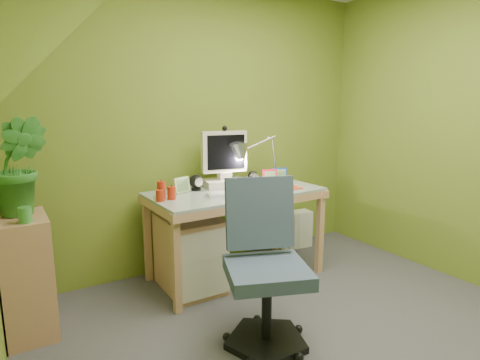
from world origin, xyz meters
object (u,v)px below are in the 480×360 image
radiator (293,230)px  monitor (224,157)px  desk (236,234)px  potted_plant (19,166)px  desk_lamp (269,148)px  side_ledge (27,276)px  task_chair (267,270)px

radiator → monitor: bearing=-167.5°
monitor → desk: bearing=-80.6°
monitor → potted_plant: size_ratio=0.83×
desk → monitor: size_ratio=2.74×
monitor → radiator: 1.16m
desk → radiator: size_ratio=3.79×
radiator → desk_lamp: bearing=-159.7°
desk_lamp → potted_plant: (-1.94, -0.17, 0.03)m
potted_plant → side_ledge: bearing=-115.6°
desk_lamp → task_chair: 1.45m
side_ledge → desk_lamp: bearing=6.5°
side_ledge → potted_plant: size_ratio=1.26×
desk_lamp → task_chair: desk_lamp is taller
desk → monitor: 0.64m
desk → desk_lamp: desk_lamp is taller
desk_lamp → side_ledge: 2.08m
desk → task_chair: (-0.33, -0.92, 0.11)m
monitor → side_ledge: size_ratio=0.66×
monitor → desk_lamp: bearing=9.4°
side_ledge → radiator: bearing=7.8°
potted_plant → radiator: (2.33, 0.27, -0.87)m
desk → desk_lamp: size_ratio=2.34×
radiator → potted_plant: bearing=-167.6°
task_chair → potted_plant: bearing=162.3°
desk → desk_lamp: 0.82m
desk_lamp → side_ledge: bearing=176.9°
desk → radiator: desk is taller
side_ledge → radiator: size_ratio=2.09×
desk → monitor: bearing=88.4°
side_ledge → task_chair: 1.47m
desk → desk_lamp: (0.45, 0.18, 0.66)m
desk → radiator: 0.90m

